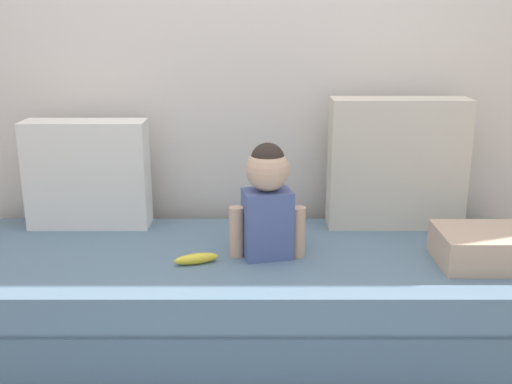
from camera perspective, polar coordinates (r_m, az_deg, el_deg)
The scene contains 8 objects.
ground_plane at distance 2.55m, azimuth -1.21°, elevation -13.88°, with size 12.00×12.00×0.00m, color brown.
back_wall at distance 2.76m, azimuth -1.07°, elevation 13.70°, with size 5.65×0.10×2.31m, color silver.
couch at distance 2.46m, azimuth -1.24°, elevation -10.03°, with size 2.45×0.85×0.39m.
throw_pillow_left at distance 2.71m, azimuth -15.52°, elevation 1.66°, with size 0.53×0.16×0.47m, color silver.
throw_pillow_right at distance 2.67m, azimuth 13.52°, elevation 2.64°, with size 0.59×0.16×0.57m, color beige.
toddler at distance 2.27m, azimuth 1.32°, elevation -0.59°, with size 0.29×0.17×0.45m.
banana at distance 2.28m, azimuth -5.48°, elevation -6.34°, with size 0.17×0.04×0.04m, color yellow.
folded_blanket at distance 2.42m, azimuth 21.72°, elevation -4.95°, with size 0.40×0.28×0.13m, color tan.
Camera 1 is at (0.06, -2.20, 1.29)m, focal length 41.94 mm.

